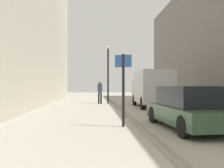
# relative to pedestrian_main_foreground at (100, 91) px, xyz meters

# --- Properties ---
(ground_plane) EXTENTS (80.00, 80.00, 0.00)m
(ground_plane) POSITION_rel_pedestrian_main_foreground_xyz_m (-0.46, -6.49, -1.07)
(ground_plane) COLOR #A8A093
(kerb_strip) EXTENTS (0.16, 40.00, 0.12)m
(kerb_strip) POSITION_rel_pedestrian_main_foreground_xyz_m (1.12, -6.49, -1.01)
(kerb_strip) COLOR gray
(kerb_strip) RESTS_ON ground_plane
(pedestrian_main_foreground) EXTENTS (0.37, 0.24, 1.86)m
(pedestrian_main_foreground) POSITION_rel_pedestrian_main_foreground_xyz_m (0.00, 0.00, 0.00)
(pedestrian_main_foreground) COLOR black
(pedestrian_main_foreground) RESTS_ON ground_plane
(delivery_van) EXTENTS (2.10, 5.06, 2.44)m
(delivery_van) POSITION_rel_pedestrian_main_foreground_xyz_m (3.43, -3.25, 0.23)
(delivery_van) COLOR #B7B7BC
(delivery_van) RESTS_ON ground_plane
(parked_car) EXTENTS (2.04, 4.30, 1.45)m
(parked_car) POSITION_rel_pedestrian_main_foreground_xyz_m (2.79, -11.44, -0.36)
(parked_car) COLOR #335138
(parked_car) RESTS_ON ground_plane
(street_sign_post) EXTENTS (0.58, 0.20, 2.60)m
(street_sign_post) POSITION_rel_pedestrian_main_foreground_xyz_m (0.60, -10.88, 0.47)
(street_sign_post) COLOR black
(street_sign_post) RESTS_ON ground_plane
(lamp_post) EXTENTS (0.28, 0.28, 4.76)m
(lamp_post) POSITION_rel_pedestrian_main_foreground_xyz_m (0.69, 0.58, 1.65)
(lamp_post) COLOR black
(lamp_post) RESTS_ON ground_plane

